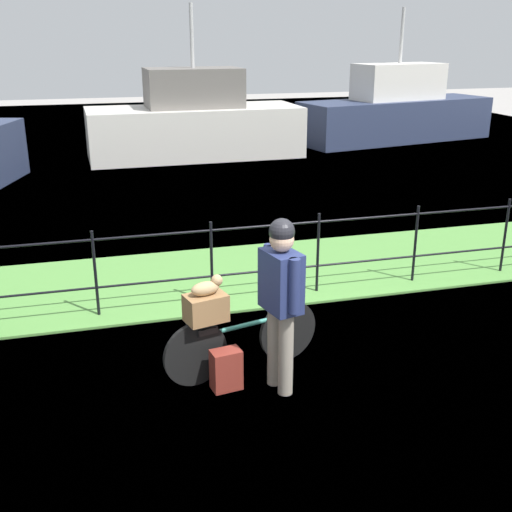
{
  "coord_description": "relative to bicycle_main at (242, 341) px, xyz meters",
  "views": [
    {
      "loc": [
        -2.09,
        -4.98,
        3.2
      ],
      "look_at": [
        -0.36,
        1.28,
        0.9
      ],
      "focal_mm": 44.17,
      "sensor_mm": 36.0,
      "label": 1
    }
  ],
  "objects": [
    {
      "name": "bicycle_main",
      "position": [
        0.0,
        0.0,
        0.0
      ],
      "size": [
        1.64,
        0.44,
        0.65
      ],
      "color": "black",
      "rests_on": "ground"
    },
    {
      "name": "wooden_crate",
      "position": [
        -0.37,
        -0.09,
        0.43
      ],
      "size": [
        0.43,
        0.34,
        0.26
      ],
      "primitive_type": "cube",
      "rotation": [
        0.0,
        0.0,
        0.24
      ],
      "color": "olive",
      "rests_on": "bicycle_main"
    },
    {
      "name": "backpack_on_paving",
      "position": [
        -0.22,
        -0.27,
        -0.14
      ],
      "size": [
        0.3,
        0.22,
        0.4
      ],
      "primitive_type": "cube",
      "rotation": [
        0.0,
        0.0,
        3.29
      ],
      "color": "maroon",
      "rests_on": "ground"
    },
    {
      "name": "terrier_dog",
      "position": [
        -0.34,
        -0.08,
        0.64
      ],
      "size": [
        0.32,
        0.2,
        0.18
      ],
      "color": "tan",
      "rests_on": "wooden_crate"
    },
    {
      "name": "cyclist_person",
      "position": [
        0.27,
        -0.4,
        0.66
      ],
      "size": [
        0.35,
        0.53,
        1.68
      ],
      "color": "gray",
      "rests_on": "ground"
    },
    {
      "name": "ground_plane",
      "position": [
        0.75,
        -0.42,
        -0.34
      ],
      "size": [
        60.0,
        60.0,
        0.0
      ],
      "primitive_type": "plane",
      "color": "#9E9993"
    },
    {
      "name": "grass_strip",
      "position": [
        0.75,
        2.57,
        -0.33
      ],
      "size": [
        27.0,
        2.4,
        0.03
      ],
      "primitive_type": "cube",
      "color": "#569342",
      "rests_on": "ground"
    },
    {
      "name": "harbor_water",
      "position": [
        0.75,
        11.74,
        -0.34
      ],
      "size": [
        30.0,
        30.0,
        0.0
      ],
      "primitive_type": "plane",
      "color": "slate",
      "rests_on": "ground"
    },
    {
      "name": "moored_boat_far",
      "position": [
        8.21,
        12.73,
        0.54
      ],
      "size": [
        6.55,
        3.01,
        3.94
      ],
      "color": "#2D3856",
      "rests_on": "ground"
    },
    {
      "name": "moored_boat_near",
      "position": [
        1.64,
        11.68,
        0.55
      ],
      "size": [
        5.73,
        2.25,
        3.95
      ],
      "color": "silver",
      "rests_on": "ground"
    },
    {
      "name": "iron_fence",
      "position": [
        0.75,
        1.71,
        0.27
      ],
      "size": [
        18.04,
        0.04,
        1.07
      ],
      "color": "black",
      "rests_on": "ground"
    }
  ]
}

